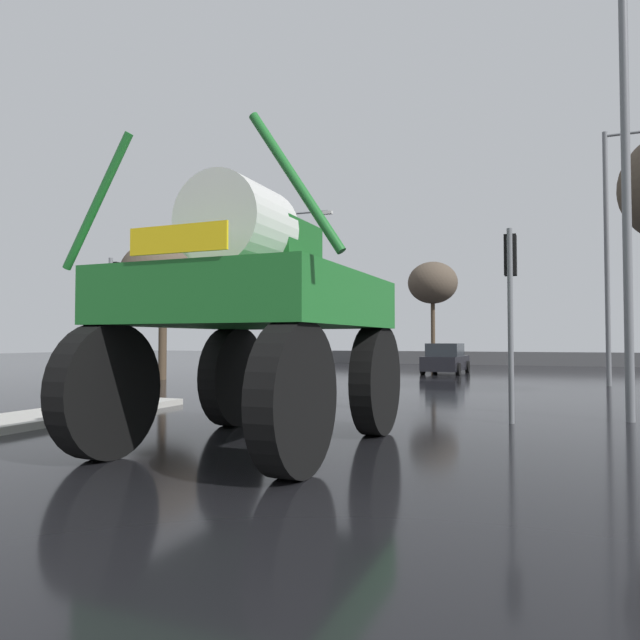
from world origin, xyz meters
name	(u,v)px	position (x,y,z in m)	size (l,w,h in m)	color
ground_plane	(378,390)	(0.00, 18.00, 0.00)	(120.00, 120.00, 0.00)	black
oversize_sprayer	(256,310)	(1.10, 7.30, 2.16)	(4.32, 5.40, 4.56)	black
sedan_ahead	(446,359)	(0.46, 28.63, 0.71)	(1.97, 4.15, 1.52)	black
traffic_signal_near_left	(114,297)	(-5.51, 11.58, 2.84)	(0.24, 0.54, 3.89)	slate
traffic_signal_near_right	(511,281)	(4.70, 11.58, 2.88)	(0.24, 0.54, 3.94)	slate
streetlight_near_right	(635,175)	(7.11, 12.56, 5.08)	(2.25, 0.24, 9.15)	slate
streetlight_far_left	(296,282)	(-7.09, 27.08, 4.79)	(2.30, 0.24, 8.57)	slate
streetlight_far_right	(610,246)	(7.50, 22.79, 5.15)	(1.85, 0.24, 9.40)	slate
bare_tree_left	(163,276)	(-9.99, 19.61, 4.42)	(3.65, 3.65, 6.00)	#473828
bare_tree_far_center	(433,283)	(-2.03, 38.36, 5.54)	(3.34, 3.34, 7.00)	#473828
roadside_barrier	(467,358)	(0.00, 40.05, 0.45)	(26.45, 0.24, 0.90)	#59595B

